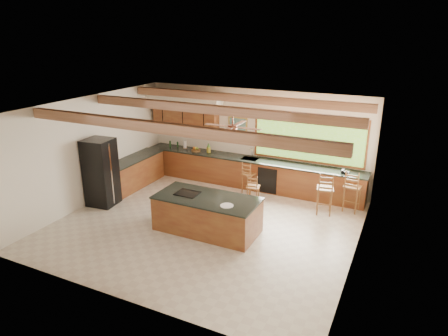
% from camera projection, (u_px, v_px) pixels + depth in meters
% --- Properties ---
extents(ground, '(7.20, 7.20, 0.00)m').
position_uv_depth(ground, '(206.00, 225.00, 10.09)').
color(ground, beige).
rests_on(ground, ground).
extents(room_shell, '(7.27, 6.54, 3.02)m').
position_uv_depth(room_shell, '(211.00, 134.00, 9.99)').
color(room_shell, beige).
rests_on(room_shell, ground).
extents(counter_run, '(7.12, 3.10, 1.24)m').
position_uv_depth(counter_run, '(220.00, 172.00, 12.42)').
color(counter_run, brown).
rests_on(counter_run, ground).
extents(island, '(2.52, 1.19, 0.90)m').
position_uv_depth(island, '(207.00, 214.00, 9.69)').
color(island, brown).
rests_on(island, ground).
extents(refrigerator, '(0.81, 0.79, 1.89)m').
position_uv_depth(refrigerator, '(101.00, 172.00, 11.02)').
color(refrigerator, black).
rests_on(refrigerator, ground).
extents(bar_stool_a, '(0.39, 0.39, 0.98)m').
position_uv_depth(bar_stool_a, '(248.00, 175.00, 11.88)').
color(bar_stool_a, brown).
rests_on(bar_stool_a, ground).
extents(bar_stool_b, '(0.39, 0.39, 0.95)m').
position_uv_depth(bar_stool_b, '(253.00, 188.00, 10.97)').
color(bar_stool_b, brown).
rests_on(bar_stool_b, ground).
extents(bar_stool_c, '(0.47, 0.47, 1.19)m').
position_uv_depth(bar_stool_c, '(353.00, 188.00, 10.60)').
color(bar_stool_c, brown).
rests_on(bar_stool_c, ground).
extents(bar_stool_d, '(0.51, 0.51, 1.19)m').
position_uv_depth(bar_stool_d, '(325.00, 190.00, 10.46)').
color(bar_stool_d, brown).
rests_on(bar_stool_d, ground).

